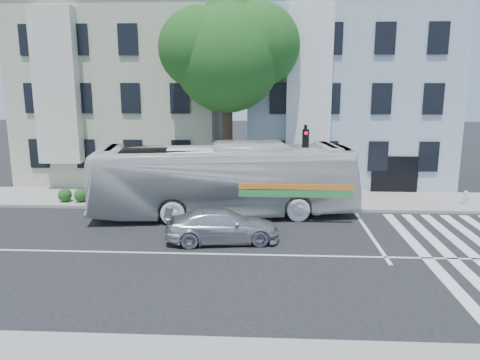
# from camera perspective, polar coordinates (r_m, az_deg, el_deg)

# --- Properties ---
(ground) EXTENTS (120.00, 120.00, 0.00)m
(ground) POSITION_cam_1_polar(r_m,az_deg,el_deg) (17.79, -3.67, -8.99)
(ground) COLOR black
(ground) RESTS_ON ground
(sidewalk_far) EXTENTS (80.00, 4.00, 0.15)m
(sidewalk_far) POSITION_cam_1_polar(r_m,az_deg,el_deg) (25.36, -1.59, -2.36)
(sidewalk_far) COLOR gray
(sidewalk_far) RESTS_ON ground
(building_left) EXTENTS (12.00, 10.00, 11.00)m
(building_left) POSITION_cam_1_polar(r_m,az_deg,el_deg) (32.76, -13.12, 10.18)
(building_left) COLOR #A7A98D
(building_left) RESTS_ON ground
(building_right) EXTENTS (12.00, 10.00, 11.00)m
(building_right) POSITION_cam_1_polar(r_m,az_deg,el_deg) (31.90, 12.25, 10.18)
(building_right) COLOR #9EB0BC
(building_right) RESTS_ON ground
(street_tree) EXTENTS (7.30, 5.90, 11.10)m
(street_tree) POSITION_cam_1_polar(r_m,az_deg,el_deg) (25.34, -1.41, 15.31)
(street_tree) COLOR #2D2116
(street_tree) RESTS_ON ground
(bus) EXTENTS (4.78, 12.88, 3.50)m
(bus) POSITION_cam_1_polar(r_m,az_deg,el_deg) (22.26, -1.91, 0.03)
(bus) COLOR silver
(bus) RESTS_ON ground
(sedan) EXTENTS (2.45, 4.78, 1.33)m
(sedan) POSITION_cam_1_polar(r_m,az_deg,el_deg) (18.89, -2.18, -5.57)
(sedan) COLOR silver
(sedan) RESTS_ON ground
(hedge) EXTENTS (8.38, 3.24, 0.70)m
(hedge) POSITION_cam_1_polar(r_m,az_deg,el_deg) (24.80, -11.52, -1.93)
(hedge) COLOR #376621
(hedge) RESTS_ON sidewalk_far
(traffic_signal) EXTENTS (0.44, 0.53, 4.30)m
(traffic_signal) POSITION_cam_1_polar(r_m,az_deg,el_deg) (22.80, 7.92, 2.84)
(traffic_signal) COLOR black
(traffic_signal) RESTS_ON ground
(fire_hydrant) EXTENTS (0.41, 0.28, 0.72)m
(fire_hydrant) POSITION_cam_1_polar(r_m,az_deg,el_deg) (26.61, 25.80, -1.91)
(fire_hydrant) COLOR silver
(fire_hydrant) RESTS_ON sidewalk_far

